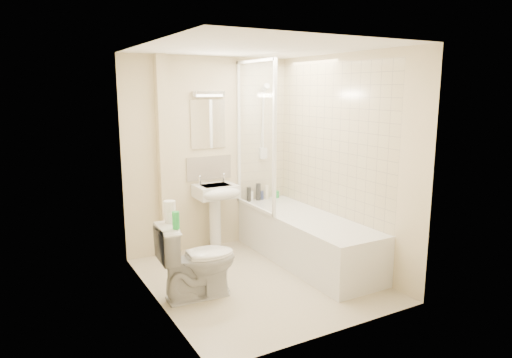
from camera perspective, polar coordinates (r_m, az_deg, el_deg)
floor at (r=5.01m, az=0.34°, el=-12.44°), size 2.50×2.50×0.00m
wall_back at (r=5.77m, az=-5.78°, el=3.08°), size 2.20×0.02×2.40m
wall_left at (r=4.24m, az=-12.70°, el=-0.08°), size 0.02×2.50×2.40m
wall_right at (r=5.28m, az=10.80°, el=2.19°), size 0.02×2.50×2.40m
ceiling at (r=4.61m, az=0.37°, el=16.07°), size 2.20×2.50×0.02m
tile_back at (r=6.07m, az=0.76°, el=5.67°), size 0.70×0.01×1.75m
tile_right at (r=5.40m, az=9.43°, el=4.84°), size 0.01×2.10×1.75m
pipe_boxing at (r=5.50m, az=-11.47°, el=2.51°), size 0.12×0.12×2.40m
splashback at (r=5.78m, az=-5.89°, el=1.38°), size 0.60×0.02×0.30m
mirror at (r=5.71m, az=-5.99°, el=6.83°), size 0.46×0.01×0.60m
strip_light at (r=5.67m, az=-5.97°, el=10.54°), size 0.42×0.07×0.07m
bathtub at (r=5.44m, az=6.24°, el=-7.29°), size 0.70×2.10×0.55m
shower_screen at (r=5.51m, az=-0.11°, el=5.38°), size 0.04×0.92×1.80m
shower_fixture at (r=6.02m, az=0.96°, el=6.78°), size 0.10×0.16×0.99m
pedestal_sink at (r=5.65m, az=-4.90°, el=-2.49°), size 0.50×0.47×0.96m
bottle_black_a at (r=6.01m, az=-0.89°, el=-1.92°), size 0.06×0.06×0.19m
bottle_white_a at (r=6.03m, az=-0.62°, el=-2.15°), size 0.06×0.06×0.13m
bottle_black_b at (r=6.07m, az=0.29°, el=-1.62°), size 0.07×0.07×0.23m
bottle_blue at (r=6.11m, az=0.74°, el=-2.05°), size 0.05×0.05×0.12m
bottle_cream at (r=6.14m, az=1.34°, el=-1.66°), size 0.05×0.05×0.19m
bottle_green at (r=6.23m, az=2.58°, el=-1.93°), size 0.07×0.07×0.09m
toilet at (r=4.52m, az=-7.32°, el=-9.97°), size 0.52×0.80×0.77m
toilet_roll_lower at (r=4.40m, az=-10.60°, el=-4.75°), size 0.11×0.11×0.10m
toilet_roll_upper at (r=4.38m, az=-10.76°, el=-3.41°), size 0.11×0.11×0.11m
green_bottle at (r=4.18m, az=-9.98°, el=-5.10°), size 0.07×0.07×0.16m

